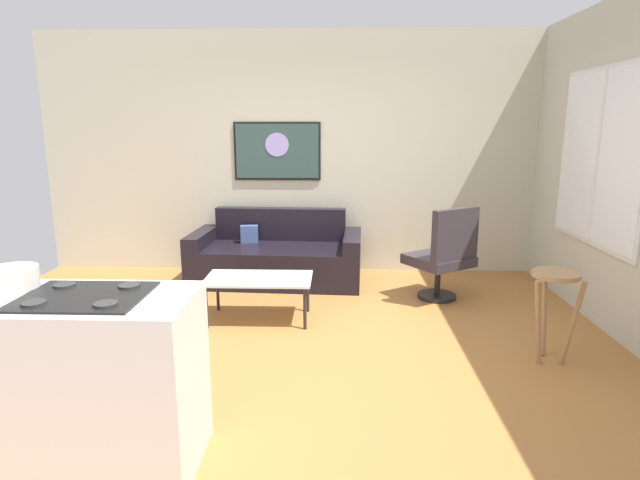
# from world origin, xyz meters

# --- Properties ---
(ground) EXTENTS (6.40, 6.40, 0.04)m
(ground) POSITION_xyz_m (0.00, 0.00, -0.02)
(ground) COLOR #A86C35
(back_wall) EXTENTS (6.40, 0.05, 2.80)m
(back_wall) POSITION_xyz_m (0.00, 2.42, 1.40)
(back_wall) COLOR beige
(back_wall) RESTS_ON ground
(couch) EXTENTS (1.93, 0.97, 0.79)m
(couch) POSITION_xyz_m (-0.39, 1.91, 0.27)
(couch) COLOR black
(couch) RESTS_ON ground
(coffee_table) EXTENTS (0.96, 0.53, 0.40)m
(coffee_table) POSITION_xyz_m (-0.41, 0.68, 0.36)
(coffee_table) COLOR silver
(coffee_table) RESTS_ON ground
(armchair) EXTENTS (0.76, 0.75, 0.96)m
(armchair) POSITION_xyz_m (1.36, 1.28, 0.47)
(armchair) COLOR black
(armchair) RESTS_ON ground
(bar_stool) EXTENTS (0.39, 0.38, 0.69)m
(bar_stool) POSITION_xyz_m (1.89, -0.10, 0.54)
(bar_stool) COLOR #A2794E
(bar_stool) RESTS_ON ground
(kitchen_counter) EXTENTS (1.65, 0.60, 0.94)m
(kitchen_counter) POSITION_xyz_m (-1.24, -1.40, 0.46)
(kitchen_counter) COLOR silver
(kitchen_counter) RESTS_ON ground
(mixing_bowl) EXTENTS (0.25, 0.25, 0.12)m
(mixing_bowl) POSITION_xyz_m (-1.37, -1.30, 0.97)
(mixing_bowl) COLOR silver
(mixing_bowl) RESTS_ON kitchen_counter
(wall_painting) EXTENTS (1.02, 0.03, 0.68)m
(wall_painting) POSITION_xyz_m (-0.42, 2.38, 1.44)
(wall_painting) COLOR black
(window) EXTENTS (0.03, 1.52, 1.56)m
(window) POSITION_xyz_m (2.59, 0.90, 1.46)
(window) COLOR silver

